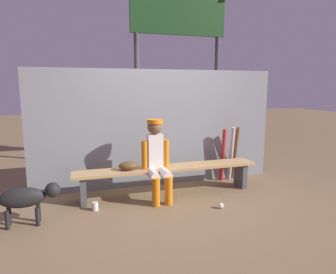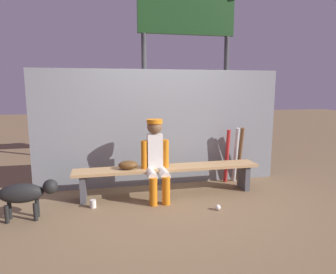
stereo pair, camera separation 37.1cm
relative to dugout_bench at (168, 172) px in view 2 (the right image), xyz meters
name	(u,v)px [view 2 (the right image)]	position (x,y,z in m)	size (l,w,h in m)	color
ground_plane	(168,194)	(0.00, 0.00, -0.35)	(30.00, 30.00, 0.00)	brown
chainlink_fence	(161,128)	(0.00, 0.52, 0.60)	(4.04, 0.03, 1.89)	gray
dugout_bench	(168,172)	(0.00, 0.00, 0.00)	(2.77, 0.36, 0.43)	tan
player_seated	(156,157)	(-0.20, -0.11, 0.28)	(0.41, 0.55, 1.15)	silver
baseball_glove	(128,165)	(-0.59, 0.00, 0.15)	(0.28, 0.20, 0.12)	#593819
bat_aluminum_red	(227,156)	(1.10, 0.37, 0.11)	(0.06, 0.06, 0.91)	#B22323
bat_aluminum_silver	(236,155)	(1.25, 0.35, 0.13)	(0.06, 0.06, 0.95)	#B7B7BC
bat_wood_dark	(240,154)	(1.35, 0.39, 0.13)	(0.06, 0.06, 0.95)	brown
baseball	(218,207)	(0.52, -0.72, -0.31)	(0.07, 0.07, 0.07)	white
cup_on_ground	(93,204)	(-1.10, -0.29, -0.29)	(0.08, 0.08, 0.11)	silver
cup_on_bench	(151,163)	(-0.26, 0.04, 0.14)	(0.08, 0.08, 0.11)	red
scoreboard	(190,38)	(0.82, 1.71, 2.22)	(2.22, 0.27, 3.65)	#3F3F42
dog	(26,193)	(-1.87, -0.49, -0.01)	(0.84, 0.20, 0.49)	black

